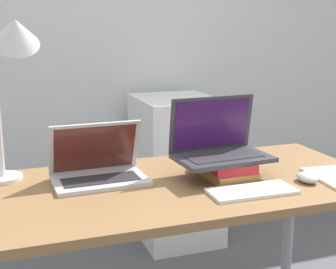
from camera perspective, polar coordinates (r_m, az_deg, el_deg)
The scene contains 9 objects.
wall_back at distance 3.07m, azimuth -8.77°, elevation 13.50°, with size 8.00×0.05×2.70m.
desk at distance 1.73m, azimuth 1.52°, elevation -8.59°, with size 1.47×0.70×0.77m.
laptop_left at distance 1.72m, azimuth -8.50°, elevation -4.23°, with size 0.34×0.23×0.21m.
book_stack at distance 1.77m, azimuth 6.86°, elevation -3.98°, with size 0.17×0.26×0.07m.
laptop_on_books at distance 1.75m, azimuth 6.25°, elevation -1.40°, with size 0.36×0.24×0.23m.
wireless_keyboard at distance 1.62m, azimuth 10.20°, elevation -6.79°, with size 0.30×0.13×0.01m.
mouse at distance 1.76m, azimuth 16.60°, elevation -5.05°, with size 0.07×0.10×0.04m.
desk_lamp at distance 1.71m, azimuth -18.35°, elevation 9.50°, with size 0.23×0.20×0.62m.
mini_fridge at distance 2.93m, azimuth 0.98°, elevation -4.18°, with size 0.47×0.58×0.90m.
Camera 1 is at (-0.58, -1.15, 1.32)m, focal length 50.00 mm.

